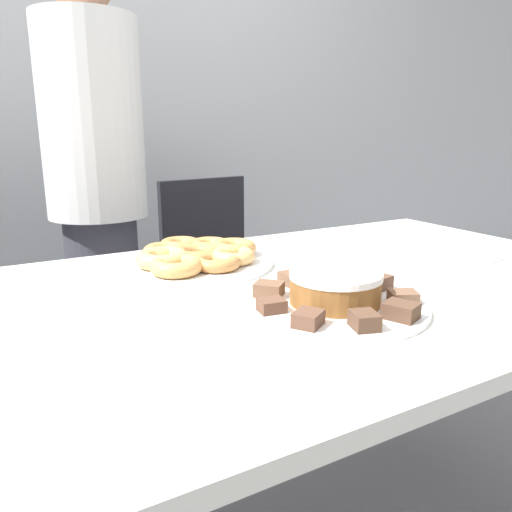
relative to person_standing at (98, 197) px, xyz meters
name	(u,v)px	position (x,y,z in m)	size (l,w,h in m)	color
wall_back	(91,79)	(0.15, 0.67, 0.44)	(8.00, 0.05, 2.60)	#B2B7BC
table	(275,327)	(0.15, -0.90, -0.18)	(1.70, 0.93, 0.77)	silver
person_standing	(98,197)	(0.00, 0.00, 0.00)	(0.33, 0.33, 1.63)	#383842
office_chair_right	(224,296)	(0.48, 0.03, -0.44)	(0.49, 0.49, 0.89)	black
plate_cake	(334,305)	(0.19, -1.05, -0.09)	(0.34, 0.34, 0.01)	white
plate_donuts	(196,263)	(0.08, -0.65, -0.09)	(0.37, 0.37, 0.01)	white
frosted_cake	(335,287)	(0.19, -1.05, -0.05)	(0.17, 0.17, 0.06)	brown
lamington_0	(308,319)	(0.08, -1.11, -0.07)	(0.06, 0.06, 0.02)	brown
lamington_1	(363,321)	(0.15, -1.16, -0.07)	(0.05, 0.06, 0.03)	#513828
lamington_2	(401,311)	(0.23, -1.16, -0.07)	(0.06, 0.07, 0.03)	#513828
lamington_3	(403,297)	(0.30, -1.10, -0.07)	(0.06, 0.06, 0.02)	brown
lamington_4	(376,282)	(0.31, -1.02, -0.07)	(0.06, 0.06, 0.03)	brown
lamington_5	(335,276)	(0.26, -0.95, -0.07)	(0.07, 0.08, 0.03)	brown
lamington_6	(294,279)	(0.18, -0.92, -0.07)	(0.05, 0.06, 0.03)	brown
lamington_7	(269,289)	(0.10, -0.95, -0.07)	(0.07, 0.07, 0.03)	brown
lamington_8	(272,305)	(0.06, -1.03, -0.07)	(0.05, 0.04, 0.02)	brown
donut_0	(196,254)	(0.08, -0.65, -0.07)	(0.12, 0.12, 0.03)	#C68447
donut_1	(209,246)	(0.14, -0.58, -0.07)	(0.10, 0.10, 0.03)	#D18E4C
donut_2	(180,245)	(0.08, -0.54, -0.07)	(0.11, 0.11, 0.03)	#C68447
donut_3	(165,252)	(0.02, -0.59, -0.07)	(0.11, 0.11, 0.04)	#D18E4C
donut_4	(162,258)	(0.00, -0.65, -0.07)	(0.12, 0.12, 0.04)	#E5AD66
donut_5	(176,266)	(0.00, -0.72, -0.07)	(0.12, 0.12, 0.03)	tan
donut_6	(216,262)	(0.10, -0.73, -0.07)	(0.11, 0.11, 0.03)	#C68447
donut_7	(231,256)	(0.15, -0.70, -0.07)	(0.11, 0.11, 0.03)	#E5AD66
donut_8	(233,248)	(0.19, -0.64, -0.07)	(0.11, 0.11, 0.04)	#D18E4C
napkin	(472,259)	(0.70, -0.94, -0.09)	(0.15, 0.13, 0.01)	white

